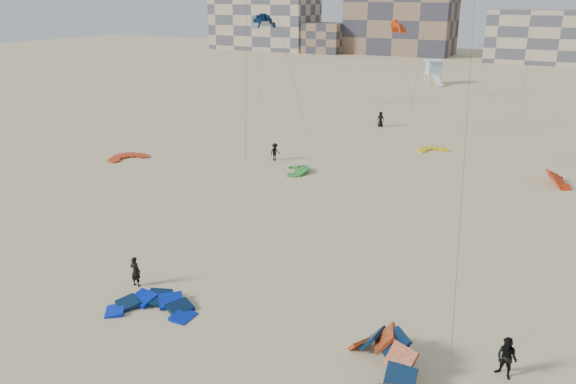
% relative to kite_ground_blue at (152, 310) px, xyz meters
% --- Properties ---
extents(ground, '(320.00, 320.00, 0.00)m').
position_rel_kite_ground_blue_xyz_m(ground, '(0.97, 0.87, 0.00)').
color(ground, '#CAB487').
rests_on(ground, ground).
extents(kite_ground_blue, '(5.26, 5.40, 1.50)m').
position_rel_kite_ground_blue_xyz_m(kite_ground_blue, '(0.00, 0.00, 0.00)').
color(kite_ground_blue, '#0318DF').
rests_on(kite_ground_blue, ground).
extents(kite_ground_orange, '(5.79, 5.79, 4.14)m').
position_rel_kite_ground_blue_xyz_m(kite_ground_orange, '(11.77, 0.82, 0.00)').
color(kite_ground_orange, '#E4491C').
rests_on(kite_ground_orange, ground).
extents(kite_ground_red, '(5.03, 4.94, 0.78)m').
position_rel_kite_ground_blue_xyz_m(kite_ground_red, '(-20.72, 20.64, 0.00)').
color(kite_ground_red, red).
rests_on(kite_ground_red, ground).
extents(kite_ground_green, '(4.40, 4.30, 1.60)m').
position_rel_kite_ground_blue_xyz_m(kite_ground_green, '(-4.29, 24.38, 0.00)').
color(kite_ground_green, green).
rests_on(kite_ground_green, ground).
extents(kite_ground_red_far, '(3.97, 3.89, 3.17)m').
position_rel_kite_ground_blue_xyz_m(kite_ground_red_far, '(16.76, 31.32, 0.00)').
color(kite_ground_red_far, red).
rests_on(kite_ground_red_far, ground).
extents(kite_ground_yellow, '(4.11, 4.15, 0.55)m').
position_rel_kite_ground_blue_xyz_m(kite_ground_yellow, '(4.72, 37.40, 0.00)').
color(kite_ground_yellow, '#E8AC0F').
rests_on(kite_ground_yellow, ground).
extents(kitesurfer_main, '(0.65, 0.45, 1.72)m').
position_rel_kite_ground_blue_xyz_m(kitesurfer_main, '(-2.43, 1.57, 0.86)').
color(kitesurfer_main, black).
rests_on(kitesurfer_main, ground).
extents(kitesurfer_b, '(1.09, 0.98, 1.83)m').
position_rel_kite_ground_blue_xyz_m(kitesurfer_b, '(16.39, 2.71, 0.92)').
color(kitesurfer_b, black).
rests_on(kitesurfer_b, ground).
extents(kitesurfer_c, '(0.98, 1.24, 1.68)m').
position_rel_kite_ground_blue_xyz_m(kitesurfer_c, '(-7.78, 26.72, 0.84)').
color(kitesurfer_c, black).
rests_on(kitesurfer_c, ground).
extents(kitesurfer_e, '(1.00, 0.76, 1.83)m').
position_rel_kite_ground_blue_xyz_m(kitesurfer_e, '(-3.68, 45.57, 0.92)').
color(kitesurfer_e, black).
rests_on(kitesurfer_e, ground).
extents(kite_fly_navy, '(4.42, 5.33, 11.87)m').
position_rel_kite_ground_blue_xyz_m(kite_fly_navy, '(-21.75, 49.12, 11.60)').
color(kite_fly_navy, '#041A36').
rests_on(kite_fly_navy, ground).
extents(kite_fly_red, '(8.04, 11.55, 11.20)m').
position_rel_kite_ground_blue_xyz_m(kite_fly_red, '(-8.24, 65.07, 10.57)').
color(kite_fly_red, red).
rests_on(kite_fly_red, ground).
extents(lifeguard_tower_far, '(4.11, 6.36, 4.23)m').
position_rel_kite_ground_blue_xyz_m(lifeguard_tower_far, '(-6.87, 83.60, 2.10)').
color(lifeguard_tower_far, white).
rests_on(lifeguard_tower_far, ground).
extents(condo_west_a, '(30.00, 15.00, 14.00)m').
position_rel_kite_ground_blue_xyz_m(condo_west_a, '(-69.03, 130.87, 7.00)').
color(condo_west_a, tan).
rests_on(condo_west_a, ground).
extents(condo_west_b, '(28.00, 14.00, 18.00)m').
position_rel_kite_ground_blue_xyz_m(condo_west_b, '(-29.03, 134.87, 9.00)').
color(condo_west_b, '#7C614B').
rests_on(condo_west_b, ground).
extents(condo_mid, '(32.00, 16.00, 12.00)m').
position_rel_kite_ground_blue_xyz_m(condo_mid, '(10.97, 130.87, 6.00)').
color(condo_mid, tan).
rests_on(condo_mid, ground).
extents(condo_fill_left, '(12.00, 10.00, 8.00)m').
position_rel_kite_ground_blue_xyz_m(condo_fill_left, '(-49.03, 128.87, 4.00)').
color(condo_fill_left, '#7C614B').
rests_on(condo_fill_left, ground).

